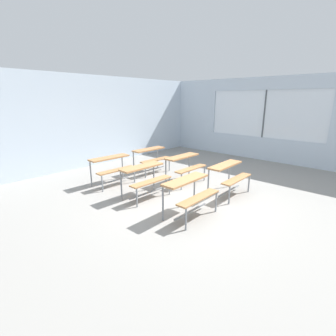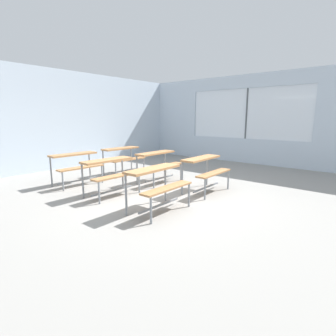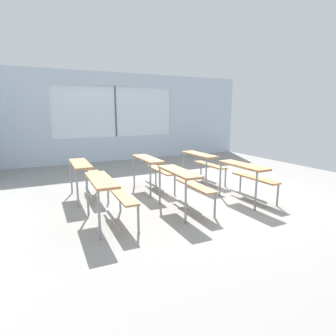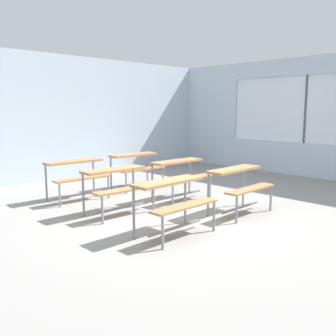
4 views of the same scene
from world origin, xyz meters
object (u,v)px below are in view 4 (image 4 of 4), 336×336
at_px(desk_bench_r1c0, 118,180).
at_px(desk_bench_r2c1, 137,162).
at_px(desk_bench_r0c1, 240,180).
at_px(desk_bench_r2c0, 77,170).
at_px(desk_bench_r0c0, 174,194).
at_px(desk_bench_r1c1, 181,170).

height_order(desk_bench_r1c0, desk_bench_r2c1, same).
bearing_deg(desk_bench_r0c1, desk_bench_r2c1, 87.97).
relative_size(desk_bench_r0c1, desk_bench_r2c0, 0.99).
distance_m(desk_bench_r2c0, desk_bench_r2c1, 1.49).
distance_m(desk_bench_r0c0, desk_bench_r1c1, 2.02).
relative_size(desk_bench_r1c1, desk_bench_r2c0, 0.99).
xyz_separation_m(desk_bench_r1c0, desk_bench_r2c0, (0.02, 1.33, 0.00)).
xyz_separation_m(desk_bench_r0c0, desk_bench_r1c1, (1.51, 1.33, 0.00)).
xyz_separation_m(desk_bench_r0c1, desk_bench_r1c1, (-0.01, 1.33, 0.00)).
relative_size(desk_bench_r2c0, desk_bench_r2c1, 1.00).
xyz_separation_m(desk_bench_r0c0, desk_bench_r1c0, (0.07, 1.35, 0.00)).
relative_size(desk_bench_r0c1, desk_bench_r2c1, 0.99).
bearing_deg(desk_bench_r2c0, desk_bench_r1c1, -41.06).
xyz_separation_m(desk_bench_r0c0, desk_bench_r2c1, (1.58, 2.73, 0.00)).
xyz_separation_m(desk_bench_r0c0, desk_bench_r0c1, (1.52, 0.00, 0.00)).
distance_m(desk_bench_r1c0, desk_bench_r1c1, 1.45).
bearing_deg(desk_bench_r0c1, desk_bench_r1c0, 136.23).
distance_m(desk_bench_r0c1, desk_bench_r1c0, 1.99).
height_order(desk_bench_r1c0, desk_bench_r1c1, same).
height_order(desk_bench_r0c1, desk_bench_r1c1, same).
bearing_deg(desk_bench_r2c1, desk_bench_r2c0, -176.26).
bearing_deg(desk_bench_r2c1, desk_bench_r0c0, -118.06).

